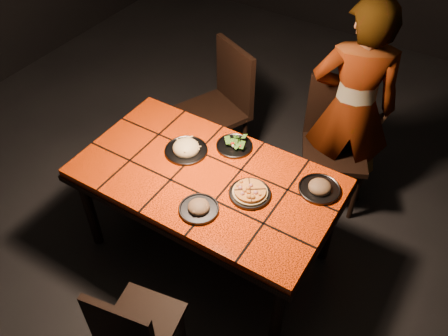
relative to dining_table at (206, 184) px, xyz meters
The scene contains 11 objects.
room_shell 0.83m from the dining_table, ahead, with size 6.04×7.04×3.08m.
dining_table is the anchor object (origin of this frame).
chair_near 0.95m from the dining_table, 80.95° to the right, with size 0.44×0.44×0.83m.
chair_far_left 1.02m from the dining_table, 116.19° to the left, with size 0.61×0.61×1.01m.
chair_far_right 1.10m from the dining_table, 64.42° to the left, with size 0.60×0.60×1.00m.
diner 1.15m from the dining_table, 61.53° to the left, with size 0.60×0.39×1.65m, color brown.
plate_pizza 0.32m from the dining_table, ahead, with size 0.29×0.29×0.04m.
plate_pasta 0.27m from the dining_table, 154.16° to the left, with size 0.28×0.28×0.09m.
plate_salad 0.33m from the dining_table, 87.12° to the left, with size 0.24×0.24×0.07m.
plate_mushroom_a 0.30m from the dining_table, 64.80° to the right, with size 0.23×0.23×0.08m.
plate_mushroom_b 0.69m from the dining_table, 21.23° to the left, with size 0.25×0.25×0.08m.
Camera 1 is at (1.17, -1.68, 2.81)m, focal length 38.00 mm.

